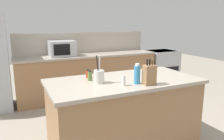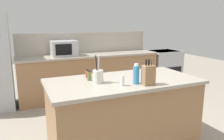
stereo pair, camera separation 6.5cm
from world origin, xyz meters
name	(u,v)px [view 2 (the right image)]	position (x,y,z in m)	size (l,w,h in m)	color
back_counter_run	(91,75)	(0.30, 2.20, 0.47)	(3.06, 0.66, 0.94)	#936B47
wall_backsplash	(86,43)	(0.30, 2.52, 1.17)	(3.02, 0.03, 0.46)	#B2A899
kitchen_island	(123,115)	(0.00, 0.00, 0.47)	(1.84, 0.91, 0.94)	#936B47
range_oven	(163,68)	(2.25, 2.20, 0.47)	(0.76, 0.65, 0.92)	#ADB2B7
microwave	(64,48)	(-0.26, 2.20, 1.10)	(0.52, 0.39, 0.31)	#ADB2B7
knife_block	(148,75)	(0.15, -0.31, 1.05)	(0.14, 0.11, 0.29)	#936B47
utensil_crock	(98,76)	(-0.33, -0.02, 1.02)	(0.12, 0.12, 0.32)	beige
spice_jar_oregano	(89,76)	(-0.39, 0.14, 1.00)	(0.05, 0.05, 0.12)	#567038
salt_shaker	(122,81)	(-0.13, -0.22, 0.99)	(0.05, 0.05, 0.12)	silver
spice_jar_paprika	(88,74)	(-0.37, 0.27, 0.99)	(0.05, 0.05, 0.11)	#B73D1E
dish_soap_bottle	(136,74)	(0.05, -0.22, 1.05)	(0.07, 0.07, 0.23)	#3384BC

